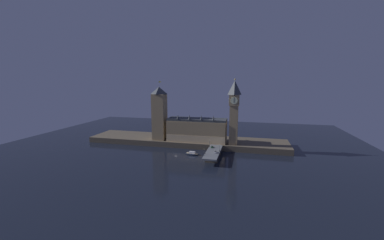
% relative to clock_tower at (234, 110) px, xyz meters
% --- Properties ---
extents(ground_plane, '(400.00, 400.00, 0.00)m').
position_rel_clock_tower_xyz_m(ground_plane, '(-52.92, -25.59, -40.91)').
color(ground_plane, black).
extents(embankment, '(220.00, 42.00, 5.94)m').
position_rel_clock_tower_xyz_m(embankment, '(-52.92, 13.41, -37.94)').
color(embankment, brown).
rests_on(embankment, ground_plane).
extents(parliament_hall, '(62.31, 20.72, 29.37)m').
position_rel_clock_tower_xyz_m(parliament_hall, '(-38.76, 5.10, -22.78)').
color(parliament_hall, '#9E845B').
rests_on(parliament_hall, embankment).
extents(clock_tower, '(10.15, 10.26, 66.09)m').
position_rel_clock_tower_xyz_m(clock_tower, '(0.00, 0.00, 0.00)').
color(clock_tower, '#9E845B').
rests_on(clock_tower, embankment).
extents(victoria_tower, '(13.78, 13.78, 63.68)m').
position_rel_clock_tower_xyz_m(victoria_tower, '(-80.18, 2.67, -5.99)').
color(victoria_tower, '#9E845B').
rests_on(victoria_tower, embankment).
extents(bridge, '(12.32, 46.00, 6.57)m').
position_rel_clock_tower_xyz_m(bridge, '(-15.80, -30.59, -36.34)').
color(bridge, slate).
rests_on(bridge, ground_plane).
extents(car_northbound_lead, '(1.92, 4.42, 1.34)m').
position_rel_clock_tower_xyz_m(car_northbound_lead, '(-18.51, -19.19, -33.72)').
color(car_northbound_lead, '#235633').
rests_on(car_northbound_lead, bridge).
extents(car_southbound_lead, '(2.00, 4.12, 1.57)m').
position_rel_clock_tower_xyz_m(car_southbound_lead, '(-13.09, -35.25, -33.61)').
color(car_southbound_lead, white).
rests_on(car_southbound_lead, bridge).
extents(pedestrian_near_rail, '(0.38, 0.38, 1.77)m').
position_rel_clock_tower_xyz_m(pedestrian_near_rail, '(-21.22, -41.41, -33.40)').
color(pedestrian_near_rail, black).
rests_on(pedestrian_near_rail, bridge).
extents(pedestrian_mid_walk, '(0.38, 0.38, 1.73)m').
position_rel_clock_tower_xyz_m(pedestrian_mid_walk, '(-10.38, -29.96, -33.43)').
color(pedestrian_mid_walk, black).
rests_on(pedestrian_mid_walk, bridge).
extents(pedestrian_far_rail, '(0.38, 0.38, 1.59)m').
position_rel_clock_tower_xyz_m(pedestrian_far_rail, '(-21.22, -18.32, -33.51)').
color(pedestrian_far_rail, black).
rests_on(pedestrian_far_rail, bridge).
extents(street_lamp_near, '(1.34, 0.60, 6.30)m').
position_rel_clock_tower_xyz_m(street_lamp_near, '(-21.62, -45.31, -30.40)').
color(street_lamp_near, '#2D3333').
rests_on(street_lamp_near, bridge).
extents(street_lamp_mid, '(1.34, 0.60, 7.09)m').
position_rel_clock_tower_xyz_m(street_lamp_mid, '(-9.98, -30.59, -29.91)').
color(street_lamp_mid, '#2D3333').
rests_on(street_lamp_mid, bridge).
extents(street_lamp_far, '(1.34, 0.60, 6.85)m').
position_rel_clock_tower_xyz_m(street_lamp_far, '(-21.62, -15.87, -30.06)').
color(street_lamp_far, '#2D3333').
rests_on(street_lamp_far, bridge).
extents(boat_upstream, '(13.38, 6.00, 3.21)m').
position_rel_clock_tower_xyz_m(boat_upstream, '(-36.74, -25.40, -39.74)').
color(boat_upstream, '#1E2842').
rests_on(boat_upstream, ground_plane).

